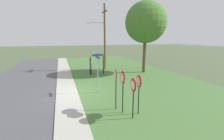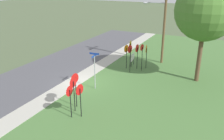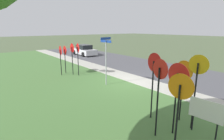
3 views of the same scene
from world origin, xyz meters
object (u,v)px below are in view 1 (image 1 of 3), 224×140
object	(u,v)px
stop_sign_near_left	(90,61)
yield_sign_near_left	(115,80)
stop_sign_far_right	(98,60)
yield_sign_near_right	(139,85)
stop_sign_far_left	(90,58)
stop_sign_near_right	(98,59)
oak_tree_left	(146,23)
stop_sign_far_center	(103,59)
yield_sign_far_left	(122,82)
street_name_post	(98,70)
notice_board	(91,67)
yield_sign_far_right	(133,89)
utility_pole	(103,35)
stop_sign_center_tall	(103,59)

from	to	relation	value
stop_sign_near_left	yield_sign_near_left	distance (m)	8.57
stop_sign_far_right	yield_sign_near_right	xyz separation A→B (m)	(8.68, 0.16, -0.26)
stop_sign_far_left	stop_sign_near_right	bearing A→B (deg)	68.36
stop_sign_near_right	oak_tree_left	world-z (taller)	oak_tree_left
stop_sign_far_right	oak_tree_left	xyz separation A→B (m)	(-0.65, 6.00, 4.03)
stop_sign_far_center	yield_sign_far_left	xyz separation A→B (m)	(9.16, -1.46, -0.07)
street_name_post	notice_board	size ratio (longest dim) A/B	2.40
stop_sign_far_left	yield_sign_far_right	world-z (taller)	stop_sign_far_left
stop_sign_near_left	oak_tree_left	distance (m)	7.93
stop_sign_near_right	yield_sign_far_left	world-z (taller)	stop_sign_near_right
stop_sign_near_left	stop_sign_far_right	xyz separation A→B (m)	(0.83, 0.71, 0.19)
utility_pole	notice_board	xyz separation A→B (m)	(2.24, -2.26, -3.76)
yield_sign_near_right	oak_tree_left	xyz separation A→B (m)	(-9.33, 5.85, 4.29)
stop_sign_far_left	yield_sign_far_left	size ratio (longest dim) A/B	1.11
stop_sign_center_tall	yield_sign_far_left	distance (m)	10.12
stop_sign_far_right	stop_sign_center_tall	distance (m)	2.02
stop_sign_near_left	stop_sign_far_left	size ratio (longest dim) A/B	0.89
stop_sign_near_right	yield_sign_far_left	xyz separation A→B (m)	(9.45, -0.88, -0.00)
stop_sign_near_left	stop_sign_center_tall	size ratio (longest dim) A/B	1.02
stop_sign_far_center	street_name_post	distance (m)	5.86
stop_sign_near_right	oak_tree_left	bearing A→B (deg)	88.18
utility_pole	stop_sign_far_left	bearing A→B (deg)	-40.95
stop_sign_far_left	yield_sign_near_right	xyz separation A→B (m)	(10.10, 0.68, -0.27)
stop_sign_far_right	yield_sign_near_left	size ratio (longest dim) A/B	1.07
yield_sign_near_left	yield_sign_near_right	size ratio (longest dim) A/B	1.09
stop_sign_far_left	stop_sign_far_center	world-z (taller)	stop_sign_far_left
stop_sign_near_right	stop_sign_far_center	world-z (taller)	stop_sign_far_center
yield_sign_far_right	notice_board	distance (m)	10.94
stop_sign_near_left	oak_tree_left	world-z (taller)	oak_tree_left
stop_sign_far_left	oak_tree_left	distance (m)	7.70
street_name_post	utility_pole	bearing A→B (deg)	155.99
stop_sign_far_left	stop_sign_far_right	world-z (taller)	stop_sign_far_left
yield_sign_far_left	yield_sign_near_right	bearing A→B (deg)	63.79
yield_sign_far_right	street_name_post	bearing A→B (deg)	-168.81
street_name_post	stop_sign_far_left	bearing A→B (deg)	168.99
stop_sign_far_left	stop_sign_center_tall	bearing A→B (deg)	96.12
stop_sign_near_right	street_name_post	size ratio (longest dim) A/B	0.82
yield_sign_near_right	stop_sign_near_left	bearing A→B (deg)	-168.46
stop_sign_center_tall	yield_sign_near_right	bearing A→B (deg)	-13.35
yield_sign_near_left	utility_pole	size ratio (longest dim) A/B	0.29
stop_sign_center_tall	stop_sign_far_left	bearing A→B (deg)	-87.09
stop_sign_near_right	yield_sign_near_left	xyz separation A→B (m)	(8.92, -1.09, 0.03)
yield_sign_far_left	street_name_post	world-z (taller)	street_name_post
yield_sign_near_left	stop_sign_far_center	bearing A→B (deg)	179.23
yield_sign_near_right	oak_tree_left	world-z (taller)	oak_tree_left
stop_sign_near_right	stop_sign_far_right	size ratio (longest dim) A/B	0.93
yield_sign_far_left	utility_pole	bearing A→B (deg)	171.37
stop_sign_near_left	notice_board	xyz separation A→B (m)	(-1.05, 0.27, -0.90)
stop_sign_near_right	yield_sign_near_left	bearing A→B (deg)	-3.48
stop_sign_near_right	yield_sign_far_right	xyz separation A→B (m)	(10.22, -0.62, -0.19)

